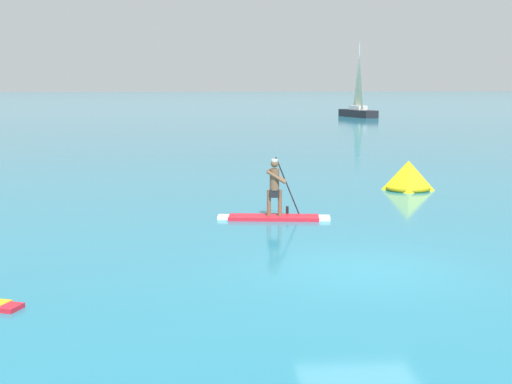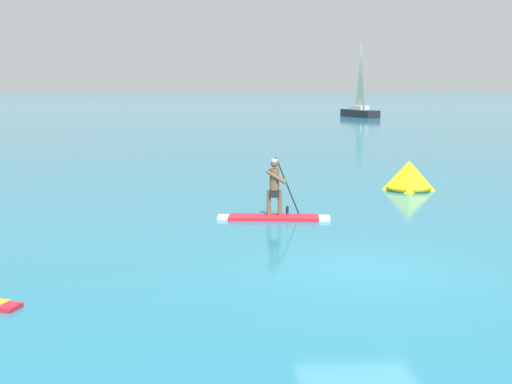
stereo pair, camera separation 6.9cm
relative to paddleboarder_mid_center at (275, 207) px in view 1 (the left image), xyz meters
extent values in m
plane|color=teal|center=(1.20, -5.61, -0.34)|extent=(440.00, 440.00, 0.00)
cube|color=red|center=(-5.28, -7.79, -0.30)|extent=(0.41, 0.48, 0.08)
cube|color=red|center=(-0.03, -0.01, -0.29)|extent=(2.53, 1.03, 0.10)
cube|color=white|center=(1.35, -0.19, -0.29)|extent=(0.37, 0.54, 0.10)
cube|color=white|center=(-1.40, 0.17, -0.29)|extent=(0.36, 0.47, 0.10)
cylinder|color=brown|center=(0.14, -0.03, 0.11)|extent=(0.11, 0.11, 0.71)
cylinder|color=brown|center=(-0.16, 0.01, 0.11)|extent=(0.11, 0.11, 0.71)
cube|color=black|center=(-0.01, -0.01, 0.38)|extent=(0.29, 0.25, 0.22)
cylinder|color=brown|center=(-0.01, -0.01, 0.76)|extent=(0.26, 0.26, 0.59)
sphere|color=brown|center=(-0.01, -0.01, 1.19)|extent=(0.21, 0.21, 0.21)
cylinder|color=white|center=(-0.01, -0.01, 1.29)|extent=(0.18, 0.18, 0.06)
cylinder|color=brown|center=(0.06, 0.13, 0.84)|extent=(0.55, 0.17, 0.39)
cylinder|color=brown|center=(0.02, -0.17, 0.84)|extent=(0.55, 0.17, 0.39)
cylinder|color=black|center=(0.40, 0.40, 0.53)|extent=(0.68, 0.12, 1.61)
cube|color=black|center=(0.40, 0.40, -0.23)|extent=(0.11, 0.21, 0.32)
pyramid|color=yellow|center=(5.20, 5.08, 0.17)|extent=(1.57, 1.57, 1.02)
torus|color=olive|center=(5.20, 5.08, -0.28)|extent=(1.55, 1.55, 0.12)
cube|color=black|center=(14.54, 55.12, 0.02)|extent=(3.11, 5.53, 0.73)
cylinder|color=#B2B2B7|center=(14.54, 55.12, 3.71)|extent=(0.12, 0.12, 6.64)
pyramid|color=beige|center=(14.54, 55.12, 3.34)|extent=(0.26, 2.40, 5.70)
cube|color=silver|center=(14.54, 55.12, 0.61)|extent=(1.59, 2.15, 0.44)
camera|label=1|loc=(-2.23, -20.19, 3.46)|focal=52.86mm
camera|label=2|loc=(-2.16, -20.20, 3.46)|focal=52.86mm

